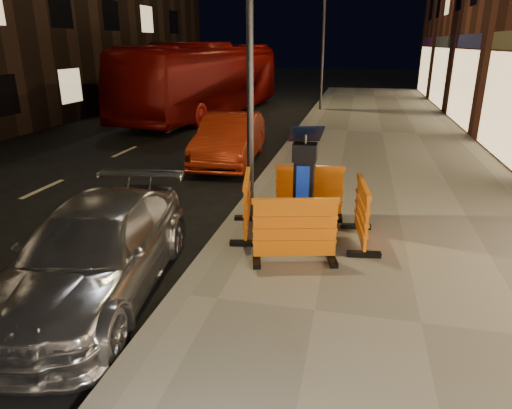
% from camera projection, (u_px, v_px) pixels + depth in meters
% --- Properties ---
extents(ground_plane, '(120.00, 120.00, 0.00)m').
position_uv_depth(ground_plane, '(180.00, 304.00, 5.98)').
color(ground_plane, black).
rests_on(ground_plane, ground).
extents(sidewalk, '(6.00, 60.00, 0.15)m').
position_uv_depth(sidewalk, '(420.00, 328.00, 5.34)').
color(sidewalk, gray).
rests_on(sidewalk, ground).
extents(kerb, '(0.30, 60.00, 0.15)m').
position_uv_depth(kerb, '(180.00, 299.00, 5.96)').
color(kerb, slate).
rests_on(kerb, ground).
extents(parking_kiosk, '(0.64, 0.64, 1.78)m').
position_uv_depth(parking_kiosk, '(304.00, 186.00, 7.40)').
color(parking_kiosk, black).
rests_on(parking_kiosk, sidewalk).
extents(barrier_front, '(1.36, 0.82, 0.99)m').
position_uv_depth(barrier_front, '(295.00, 231.00, 6.65)').
color(barrier_front, orange).
rests_on(barrier_front, sidewalk).
extents(barrier_back, '(1.32, 0.66, 0.99)m').
position_uv_depth(barrier_back, '(309.00, 192.00, 8.40)').
color(barrier_back, orange).
rests_on(barrier_back, sidewalk).
extents(barrier_kerbside, '(0.76, 1.35, 0.99)m').
position_uv_depth(barrier_kerbside, '(247.00, 205.00, 7.72)').
color(barrier_kerbside, orange).
rests_on(barrier_kerbside, sidewalk).
extents(barrier_bldgside, '(0.68, 1.33, 0.99)m').
position_uv_depth(barrier_bldgside, '(362.00, 213.00, 7.33)').
color(barrier_bldgside, orange).
rests_on(barrier_bldgside, sidewalk).
extents(car_silver, '(2.23, 4.40, 1.23)m').
position_uv_depth(car_silver, '(100.00, 292.00, 6.27)').
color(car_silver, '#ACACB1').
rests_on(car_silver, ground).
extents(car_red, '(1.75, 4.25, 1.37)m').
position_uv_depth(car_red, '(230.00, 162.00, 13.06)').
color(car_red, maroon).
rests_on(car_red, ground).
extents(bus_doubledecker, '(4.43, 12.01, 3.27)m').
position_uv_depth(bus_doubledecker, '(207.00, 116.00, 21.51)').
color(bus_doubledecker, maroon).
rests_on(bus_doubledecker, ground).
extents(street_lamp_mid, '(0.12, 0.12, 6.00)m').
position_uv_depth(street_lamp_mid, '(250.00, 48.00, 7.64)').
color(street_lamp_mid, '#3F3F44').
rests_on(street_lamp_mid, sidewalk).
extents(street_lamp_far, '(0.12, 0.12, 6.00)m').
position_uv_depth(street_lamp_far, '(323.00, 45.00, 21.44)').
color(street_lamp_far, '#3F3F44').
rests_on(street_lamp_far, sidewalk).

